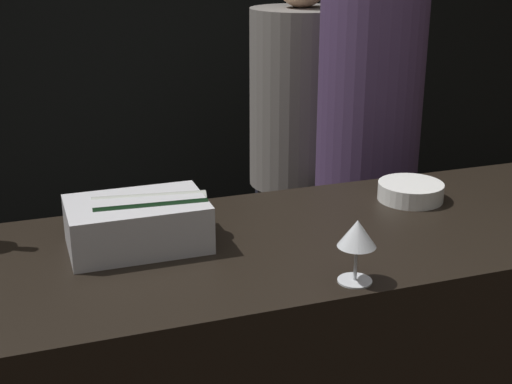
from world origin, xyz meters
TOP-DOWN VIEW (x-y plane):
  - wall_back_chalkboard at (0.00, 2.48)m, footprint 6.40×0.06m
  - ice_bin_with_bottles at (-0.29, 0.41)m, footprint 0.35×0.22m
  - bowl_white at (0.51, 0.48)m, footprint 0.19×0.19m
  - wine_glass at (0.12, 0.06)m, footprint 0.09×0.09m
  - person_in_hoodie at (0.56, 1.44)m, footprint 0.41×0.41m
  - person_blond_tee at (0.66, 1.03)m, footprint 0.37×0.37m

SIDE VIEW (x-z plane):
  - person_in_hoodie at x=0.56m, z-range 0.09..1.80m
  - person_blond_tee at x=0.66m, z-range 0.11..1.97m
  - bowl_white at x=0.51m, z-range 1.05..1.10m
  - ice_bin_with_bottles at x=-0.29m, z-range 1.05..1.17m
  - wine_glass at x=0.12m, z-range 1.08..1.23m
  - wall_back_chalkboard at x=0.00m, z-range 0.00..2.80m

